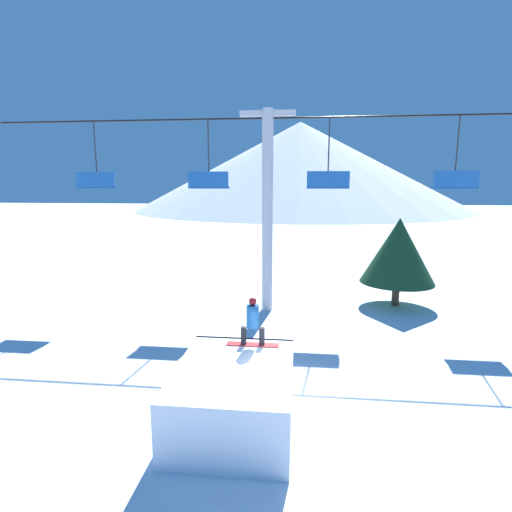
{
  "coord_description": "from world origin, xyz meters",
  "views": [
    {
      "loc": [
        0.05,
        -8.52,
        5.71
      ],
      "look_at": [
        -1.41,
        4.99,
        3.28
      ],
      "focal_mm": 28.0,
      "sensor_mm": 36.0,
      "label": 1
    }
  ],
  "objects_px": {
    "snow_ramp": "(234,395)",
    "snowboarder": "(253,322)",
    "pine_tree_near": "(398,251)",
    "distant_skier": "(402,272)"
  },
  "relations": [
    {
      "from": "snowboarder",
      "to": "pine_tree_near",
      "type": "height_order",
      "value": "pine_tree_near"
    },
    {
      "from": "snowboarder",
      "to": "pine_tree_near",
      "type": "distance_m",
      "value": 10.8
    },
    {
      "from": "pine_tree_near",
      "to": "distant_skier",
      "type": "height_order",
      "value": "pine_tree_near"
    },
    {
      "from": "snow_ramp",
      "to": "snowboarder",
      "type": "height_order",
      "value": "snowboarder"
    },
    {
      "from": "snow_ramp",
      "to": "pine_tree_near",
      "type": "relative_size",
      "value": 0.86
    },
    {
      "from": "pine_tree_near",
      "to": "distant_skier",
      "type": "xyz_separation_m",
      "value": [
        1.44,
        4.62,
        -1.99
      ]
    },
    {
      "from": "snow_ramp",
      "to": "pine_tree_near",
      "type": "bearing_deg",
      "value": 59.46
    },
    {
      "from": "snow_ramp",
      "to": "pine_tree_near",
      "type": "height_order",
      "value": "pine_tree_near"
    },
    {
      "from": "snow_ramp",
      "to": "snowboarder",
      "type": "relative_size",
      "value": 2.59
    },
    {
      "from": "snowboarder",
      "to": "pine_tree_near",
      "type": "relative_size",
      "value": 0.33
    }
  ]
}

